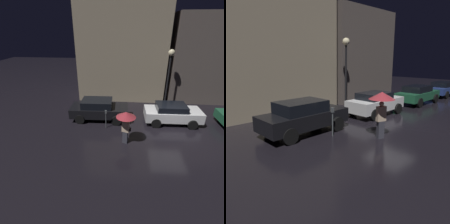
% 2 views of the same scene
% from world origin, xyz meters
% --- Properties ---
extents(ground_plane, '(60.00, 60.00, 0.00)m').
position_xyz_m(ground_plane, '(0.00, 0.00, 0.00)').
color(ground_plane, black).
extents(building_facade_left, '(7.87, 3.00, 9.77)m').
position_xyz_m(building_facade_left, '(-3.71, 6.50, 4.89)').
color(building_facade_left, gray).
rests_on(building_facade_left, ground).
extents(building_facade_right, '(6.67, 3.00, 7.55)m').
position_xyz_m(building_facade_right, '(4.10, 6.50, 3.77)').
color(building_facade_right, '#564C47').
rests_on(building_facade_right, ground).
extents(parked_car_black, '(4.32, 1.97, 1.57)m').
position_xyz_m(parked_car_black, '(-5.15, 1.46, 0.82)').
color(parked_car_black, black).
rests_on(parked_car_black, ground).
extents(parked_car_white, '(4.03, 1.92, 1.44)m').
position_xyz_m(parked_car_white, '(0.23, 1.37, 0.77)').
color(parked_car_white, silver).
rests_on(parked_car_white, ground).
extents(parked_car_green, '(4.33, 1.93, 1.45)m').
position_xyz_m(parked_car_green, '(5.60, 1.32, 0.78)').
color(parked_car_green, '#1E5638').
rests_on(parked_car_green, ground).
extents(parked_car_blue, '(4.31, 1.90, 1.38)m').
position_xyz_m(parked_car_blue, '(10.97, 1.49, 0.74)').
color(parked_car_blue, navy).
rests_on(parked_car_blue, ground).
extents(pedestrian_with_umbrella, '(1.14, 1.14, 2.08)m').
position_xyz_m(pedestrian_with_umbrella, '(-3.09, -1.47, 1.69)').
color(pedestrian_with_umbrella, '#383842').
rests_on(pedestrian_with_umbrella, ground).
extents(parking_meter, '(0.12, 0.10, 1.34)m').
position_xyz_m(parking_meter, '(-4.47, 0.17, 0.82)').
color(parking_meter, '#4C5154').
rests_on(parking_meter, ground).
extents(street_lamp_near, '(0.50, 0.50, 4.88)m').
position_xyz_m(street_lamp_near, '(0.20, 4.02, 3.64)').
color(street_lamp_near, black).
rests_on(street_lamp_near, ground).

